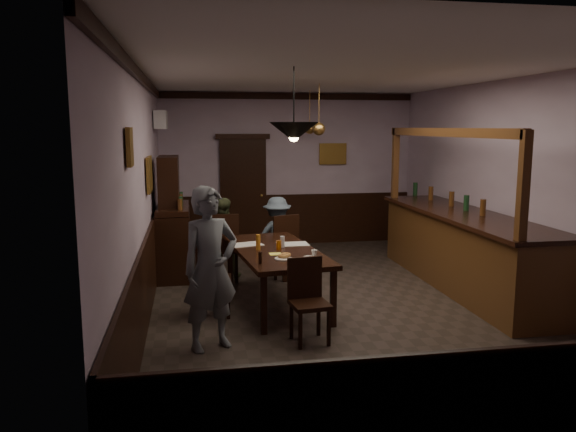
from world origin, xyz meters
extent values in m
cube|color=#2D2621|center=(0.00, 0.00, -0.01)|extent=(5.00, 8.00, 0.01)
cube|color=white|center=(0.00, 0.00, 3.00)|extent=(5.00, 8.00, 0.01)
cube|color=#AA93AA|center=(0.00, 4.00, 1.50)|extent=(5.00, 0.01, 3.00)
cube|color=#AA93AA|center=(0.00, -4.00, 1.50)|extent=(5.00, 0.01, 3.00)
cube|color=#AA93AA|center=(-2.50, 0.00, 1.50)|extent=(0.01, 8.00, 3.00)
cube|color=#AA93AA|center=(2.50, 0.00, 1.50)|extent=(0.01, 8.00, 3.00)
cube|color=black|center=(-0.84, 0.16, 0.72)|extent=(1.25, 2.30, 0.06)
cube|color=black|center=(-1.14, -0.90, 0.34)|extent=(0.07, 0.07, 0.69)
cube|color=black|center=(-0.30, -0.80, 0.34)|extent=(0.07, 0.07, 0.69)
cube|color=black|center=(-1.37, 1.13, 0.34)|extent=(0.07, 0.07, 0.69)
cube|color=black|center=(-0.54, 1.23, 0.34)|extent=(0.07, 0.07, 0.69)
cube|color=black|center=(-1.44, 1.45, 0.49)|extent=(0.49, 0.49, 0.05)
cube|color=black|center=(-1.46, 1.25, 0.79)|extent=(0.46, 0.08, 0.55)
cube|color=black|center=(-1.24, 1.63, 0.23)|extent=(0.04, 0.04, 0.47)
cube|color=black|center=(-1.61, 1.65, 0.23)|extent=(0.04, 0.04, 0.47)
cube|color=black|center=(-1.27, 1.26, 0.23)|extent=(0.04, 0.04, 0.47)
cube|color=black|center=(-1.64, 1.28, 0.23)|extent=(0.04, 0.04, 0.47)
cube|color=black|center=(-0.55, 1.56, 0.46)|extent=(0.54, 0.54, 0.05)
cube|color=black|center=(-0.49, 1.37, 0.74)|extent=(0.43, 0.17, 0.52)
cube|color=black|center=(-0.43, 1.78, 0.22)|extent=(0.04, 0.04, 0.44)
cube|color=black|center=(-0.77, 1.67, 0.22)|extent=(0.04, 0.04, 0.44)
cube|color=black|center=(-0.33, 1.44, 0.22)|extent=(0.04, 0.04, 0.44)
cube|color=black|center=(-0.66, 1.34, 0.22)|extent=(0.04, 0.04, 0.44)
cube|color=black|center=(-0.68, -1.23, 0.43)|extent=(0.44, 0.44, 0.05)
cube|color=black|center=(-0.70, -1.05, 0.68)|extent=(0.40, 0.09, 0.47)
cube|color=black|center=(-0.82, -1.40, 0.20)|extent=(0.04, 0.04, 0.41)
cube|color=black|center=(-0.50, -1.37, 0.20)|extent=(0.04, 0.04, 0.41)
cube|color=black|center=(-0.86, -1.09, 0.20)|extent=(0.04, 0.04, 0.41)
cube|color=black|center=(-0.54, -1.05, 0.20)|extent=(0.04, 0.04, 0.41)
cube|color=black|center=(-1.66, -0.13, 0.45)|extent=(0.45, 0.45, 0.05)
cube|color=black|center=(-1.85, -0.12, 0.72)|extent=(0.07, 0.42, 0.50)
cube|color=black|center=(-1.50, -0.31, 0.22)|extent=(0.04, 0.04, 0.43)
cube|color=black|center=(-1.48, 0.03, 0.22)|extent=(0.04, 0.04, 0.43)
cube|color=black|center=(-1.84, -0.29, 0.22)|extent=(0.04, 0.04, 0.43)
cube|color=black|center=(-1.82, 0.05, 0.22)|extent=(0.04, 0.04, 0.43)
imported|color=slate|center=(-1.74, -1.20, 0.87)|extent=(0.75, 0.65, 1.73)
imported|color=#434C2D|center=(-1.46, 1.65, 0.63)|extent=(0.63, 0.51, 1.26)
imported|color=slate|center=(-0.57, 1.76, 0.62)|extent=(0.83, 0.51, 1.23)
cube|color=silver|center=(-1.19, 0.49, 0.75)|extent=(0.48, 0.40, 0.01)
cube|color=silver|center=(-0.57, 0.40, 0.75)|extent=(0.42, 0.30, 0.01)
cube|color=#FFF55D|center=(-0.89, -0.14, 0.75)|extent=(0.17, 0.17, 0.00)
cylinder|color=white|center=(-0.50, -0.40, 0.76)|extent=(0.15, 0.15, 0.01)
imported|color=white|center=(-0.44, -0.36, 0.80)|extent=(0.09, 0.09, 0.07)
cylinder|color=white|center=(-0.83, -0.43, 0.76)|extent=(0.22, 0.22, 0.01)
torus|color=#C68C47|center=(-0.83, -0.40, 0.79)|extent=(0.13, 0.13, 0.04)
torus|color=#C68C47|center=(-0.79, -0.35, 0.79)|extent=(0.13, 0.13, 0.04)
cylinder|color=orange|center=(-0.81, 0.12, 0.81)|extent=(0.07, 0.07, 0.12)
cylinder|color=#BF721E|center=(-1.07, 0.15, 0.85)|extent=(0.06, 0.06, 0.20)
cylinder|color=silver|center=(-0.74, 0.24, 0.82)|extent=(0.06, 0.06, 0.15)
cylinder|color=black|center=(-1.14, -0.61, 0.82)|extent=(0.04, 0.04, 0.14)
cube|color=black|center=(-2.20, 1.97, 0.51)|extent=(0.51, 1.42, 1.02)
cube|color=black|center=(-2.20, 1.97, 1.07)|extent=(0.49, 1.37, 0.08)
cube|color=black|center=(-2.25, 1.97, 1.47)|extent=(0.31, 0.92, 0.81)
cube|color=#503015|center=(2.00, 0.50, 0.53)|extent=(0.86, 4.03, 1.06)
cube|color=black|center=(1.98, 0.50, 1.08)|extent=(0.96, 4.13, 0.06)
cube|color=#503015|center=(1.62, 0.50, 2.26)|extent=(0.10, 3.94, 0.12)
cube|color=#503015|center=(1.62, -1.42, 1.68)|extent=(0.10, 0.10, 1.25)
cube|color=#503015|center=(1.62, 2.42, 1.68)|extent=(0.10, 0.10, 1.25)
cube|color=black|center=(-0.90, 3.95, 1.05)|extent=(0.90, 0.06, 2.10)
cube|color=white|center=(-2.38, 2.90, 2.45)|extent=(0.20, 0.85, 0.30)
cube|color=olive|center=(-2.46, -1.60, 2.15)|extent=(0.04, 0.28, 0.36)
cube|color=olive|center=(-2.46, 0.80, 1.70)|extent=(0.04, 0.62, 0.48)
cube|color=olive|center=(0.90, 3.96, 1.80)|extent=(0.55, 0.04, 0.42)
cylinder|color=black|center=(-0.75, -0.63, 2.64)|extent=(0.02, 0.02, 0.72)
cone|color=black|center=(-0.75, -0.63, 2.28)|extent=(0.56, 0.56, 0.22)
sphere|color=#FFD88C|center=(-0.75, -0.63, 2.23)|extent=(0.12, 0.12, 0.12)
cylinder|color=#BF8C3F|center=(0.10, 1.76, 2.65)|extent=(0.02, 0.02, 0.70)
cone|color=#BF8C3F|center=(0.10, 1.76, 2.30)|extent=(0.20, 0.20, 0.22)
sphere|color=#FFD88C|center=(0.10, 1.76, 2.25)|extent=(0.12, 0.12, 0.12)
cylinder|color=#BF8C3F|center=(0.30, 3.38, 2.65)|extent=(0.02, 0.02, 0.70)
cone|color=#BF8C3F|center=(0.30, 3.38, 2.30)|extent=(0.20, 0.20, 0.22)
sphere|color=#FFD88C|center=(0.30, 3.38, 2.25)|extent=(0.12, 0.12, 0.12)
camera|label=1|loc=(-1.92, -6.95, 2.33)|focal=35.00mm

